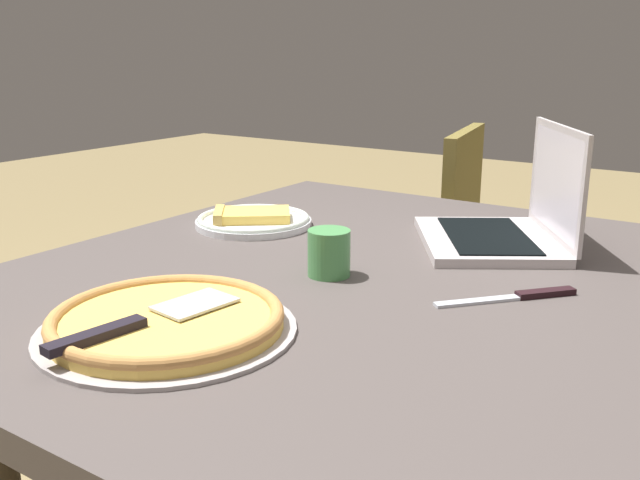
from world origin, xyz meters
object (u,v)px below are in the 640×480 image
at_px(laptop, 508,222).
at_px(chair_near, 420,252).
at_px(table_knife, 520,296).
at_px(drink_cup, 329,252).
at_px(dining_table, 349,307).
at_px(pizza_plate, 253,220).
at_px(pizza_tray, 167,321).

bearing_deg(laptop, chair_near, -142.72).
relative_size(table_knife, drink_cup, 2.37).
distance_m(dining_table, chair_near, 1.04).
distance_m(laptop, drink_cup, 0.40).
relative_size(laptop, pizza_plate, 1.60).
height_order(pizza_plate, drink_cup, drink_cup).
distance_m(laptop, chair_near, 0.88).
distance_m(laptop, table_knife, 0.31).
height_order(table_knife, drink_cup, drink_cup).
distance_m(dining_table, laptop, 0.37).
bearing_deg(pizza_plate, drink_cup, 59.38).
height_order(dining_table, pizza_tray, pizza_tray).
distance_m(table_knife, chair_near, 1.16).
relative_size(dining_table, table_knife, 6.80).
bearing_deg(drink_cup, table_knife, 102.91).
relative_size(dining_table, chair_near, 1.43).
bearing_deg(chair_near, table_knife, 33.53).
relative_size(dining_table, drink_cup, 16.14).
bearing_deg(laptop, table_knife, 23.44).
xyz_separation_m(pizza_tray, chair_near, (-1.34, -0.27, -0.28)).
xyz_separation_m(drink_cup, chair_near, (-1.01, -0.32, -0.30)).
xyz_separation_m(table_knife, chair_near, (-0.94, -0.62, -0.26)).
xyz_separation_m(laptop, chair_near, (-0.66, -0.50, -0.31)).
bearing_deg(dining_table, table_knife, 95.56).
distance_m(pizza_tray, table_knife, 0.53).
xyz_separation_m(laptop, table_knife, (0.28, 0.12, -0.04)).
height_order(pizza_plate, pizza_tray, pizza_plate).
xyz_separation_m(laptop, drink_cup, (0.35, -0.18, -0.01)).
xyz_separation_m(table_knife, drink_cup, (0.07, -0.31, 0.04)).
relative_size(laptop, chair_near, 0.45).
xyz_separation_m(dining_table, chair_near, (-0.97, -0.33, -0.19)).
xyz_separation_m(dining_table, laptop, (-0.31, 0.17, 0.11)).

